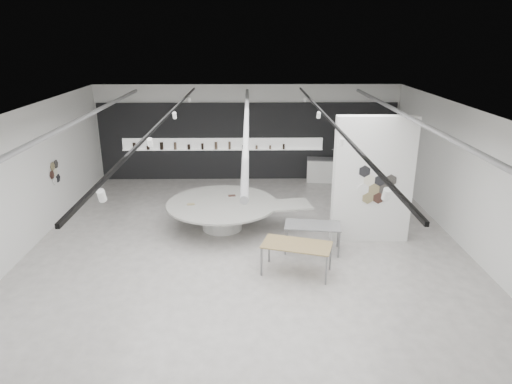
{
  "coord_description": "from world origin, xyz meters",
  "views": [
    {
      "loc": [
        0.07,
        -11.03,
        5.66
      ],
      "look_at": [
        0.25,
        1.2,
        1.4
      ],
      "focal_mm": 32.0,
      "sensor_mm": 36.0,
      "label": 1
    }
  ],
  "objects_px": {
    "sample_table_stone": "(313,227)",
    "sample_table_wood": "(297,246)",
    "kitchen_counter": "(327,170)",
    "partition_column": "(373,180)",
    "display_island": "(224,212)"
  },
  "relations": [
    {
      "from": "display_island",
      "to": "kitchen_counter",
      "type": "bearing_deg",
      "value": 41.17
    },
    {
      "from": "sample_table_stone",
      "to": "kitchen_counter",
      "type": "height_order",
      "value": "kitchen_counter"
    },
    {
      "from": "kitchen_counter",
      "to": "display_island",
      "type": "bearing_deg",
      "value": -122.68
    },
    {
      "from": "kitchen_counter",
      "to": "sample_table_wood",
      "type": "bearing_deg",
      "value": -97.68
    },
    {
      "from": "sample_table_stone",
      "to": "kitchen_counter",
      "type": "relative_size",
      "value": 0.93
    },
    {
      "from": "display_island",
      "to": "sample_table_wood",
      "type": "distance_m",
      "value": 3.38
    },
    {
      "from": "sample_table_stone",
      "to": "kitchen_counter",
      "type": "bearing_deg",
      "value": 77.14
    },
    {
      "from": "partition_column",
      "to": "kitchen_counter",
      "type": "relative_size",
      "value": 2.09
    },
    {
      "from": "display_island",
      "to": "partition_column",
      "type": "bearing_deg",
      "value": -20.33
    },
    {
      "from": "display_island",
      "to": "sample_table_wood",
      "type": "bearing_deg",
      "value": -64.3
    },
    {
      "from": "sample_table_wood",
      "to": "partition_column",
      "type": "bearing_deg",
      "value": 40.26
    },
    {
      "from": "display_island",
      "to": "sample_table_wood",
      "type": "xyz_separation_m",
      "value": [
        1.92,
        -2.77,
        0.17
      ]
    },
    {
      "from": "partition_column",
      "to": "kitchen_counter",
      "type": "bearing_deg",
      "value": 93.2
    },
    {
      "from": "partition_column",
      "to": "display_island",
      "type": "relative_size",
      "value": 0.78
    },
    {
      "from": "sample_table_stone",
      "to": "sample_table_wood",
      "type": "bearing_deg",
      "value": -114.35
    }
  ]
}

